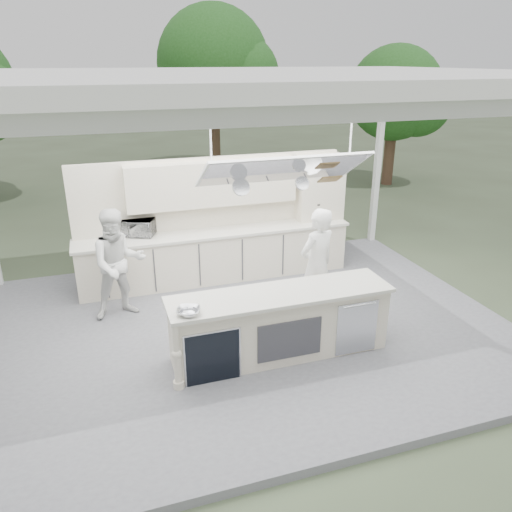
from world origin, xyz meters
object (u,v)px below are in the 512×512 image
object	(u,v)px
head_chef	(317,265)
demo_island	(279,324)
back_counter	(217,255)
sous_chef	(119,264)

from	to	relation	value
head_chef	demo_island	bearing A→B (deg)	20.70
back_counter	sous_chef	size ratio (longest dim) A/B	2.85
demo_island	head_chef	bearing A→B (deg)	41.19
back_counter	demo_island	bearing A→B (deg)	-86.37
demo_island	back_counter	xyz separation A→B (m)	(-0.18, 2.81, 0.00)
back_counter	head_chef	size ratio (longest dim) A/B	2.77
head_chef	sous_chef	xyz separation A→B (m)	(-2.91, 1.09, -0.02)
sous_chef	head_chef	bearing A→B (deg)	-28.59
demo_island	sous_chef	distance (m)	2.78
demo_island	head_chef	world-z (taller)	head_chef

